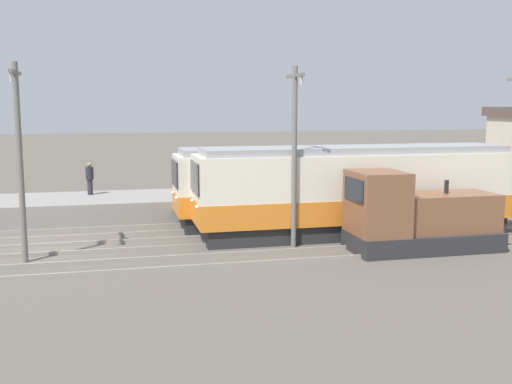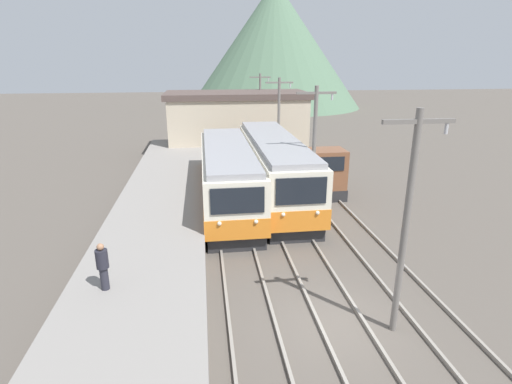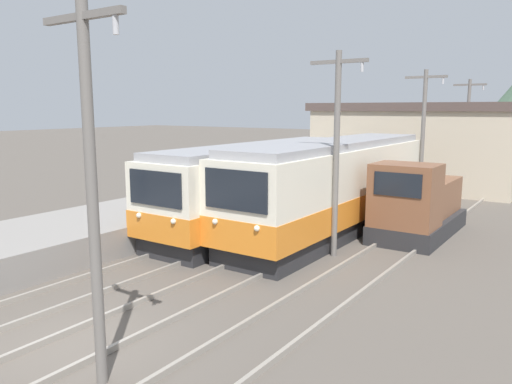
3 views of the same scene
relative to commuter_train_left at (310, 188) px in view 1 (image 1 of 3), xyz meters
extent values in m
plane|color=#564F47|center=(2.60, -11.21, -1.64)|extent=(200.00, 200.00, 0.00)
cube|color=gray|center=(-3.65, -11.21, -1.13)|extent=(4.50, 54.00, 1.01)
cube|color=gray|center=(-0.72, -11.21, -1.57)|extent=(0.10, 60.00, 0.14)
cube|color=gray|center=(0.72, -11.21, -1.57)|extent=(0.10, 60.00, 0.14)
cube|color=gray|center=(2.08, -11.21, -1.57)|extent=(0.10, 60.00, 0.14)
cube|color=gray|center=(3.52, -11.21, -1.57)|extent=(0.10, 60.00, 0.14)
cube|color=gray|center=(5.08, -11.21, -1.57)|extent=(0.10, 60.00, 0.14)
cube|color=gray|center=(6.52, -11.21, -1.57)|extent=(0.10, 60.00, 0.14)
cube|color=#28282B|center=(0.00, 0.01, -1.29)|extent=(2.58, 11.69, 0.70)
cube|color=silver|center=(0.00, 0.01, 0.33)|extent=(2.80, 12.17, 2.53)
cube|color=orange|center=(0.00, 0.01, -0.48)|extent=(2.84, 12.21, 0.91)
cube|color=black|center=(0.00, -6.11, 0.83)|extent=(2.24, 0.06, 1.11)
sphere|color=silver|center=(-0.77, -6.12, -0.13)|extent=(0.18, 0.18, 0.18)
sphere|color=silver|center=(0.77, -6.12, -0.13)|extent=(0.18, 0.18, 0.18)
cube|color=#939399|center=(0.00, 0.01, 1.73)|extent=(2.46, 11.69, 0.28)
cube|color=#28282B|center=(2.80, 1.04, -1.29)|extent=(2.58, 12.71, 0.70)
cube|color=silver|center=(2.80, 1.04, 0.42)|extent=(2.80, 13.24, 2.73)
cube|color=orange|center=(2.80, 1.04, -0.45)|extent=(2.84, 13.28, 0.98)
cube|color=black|center=(2.80, -5.62, 0.97)|extent=(2.24, 0.06, 1.20)
sphere|color=silver|center=(2.03, -5.63, -0.07)|extent=(0.18, 0.18, 0.18)
sphere|color=silver|center=(3.57, -5.63, -0.07)|extent=(0.18, 0.18, 0.18)
cube|color=#939399|center=(2.80, 1.04, 1.93)|extent=(2.46, 12.71, 0.28)
cube|color=#28282B|center=(5.80, 2.54, -1.29)|extent=(2.40, 5.58, 0.70)
cube|color=brown|center=(5.80, 0.65, 0.21)|extent=(2.28, 1.78, 2.30)
cube|color=black|center=(5.80, -0.26, 0.72)|extent=(1.68, 0.04, 0.83)
cube|color=brown|center=(5.80, 3.44, -0.24)|extent=(1.92, 3.69, 1.40)
cylinder|color=black|center=(5.80, 3.44, 0.71)|extent=(0.16, 0.16, 0.50)
cylinder|color=slate|center=(4.30, -11.72, 1.76)|extent=(0.20, 0.20, 6.79)
cube|color=slate|center=(4.30, -11.72, 4.80)|extent=(2.00, 0.12, 0.12)
cylinder|color=#B2B2B7|center=(5.10, -11.72, 4.60)|extent=(0.10, 0.10, 0.30)
cylinder|color=slate|center=(4.30, -2.06, 1.76)|extent=(0.20, 0.20, 6.79)
cube|color=slate|center=(4.30, -2.06, 4.80)|extent=(2.00, 0.12, 0.12)
cylinder|color=#B2B2B7|center=(5.10, -2.06, 4.60)|extent=(0.10, 0.10, 0.30)
cylinder|color=#282833|center=(-4.58, -9.83, -0.25)|extent=(0.26, 0.26, 0.76)
cylinder|color=#23232D|center=(-4.58, -9.83, 0.44)|extent=(0.38, 0.38, 0.61)
sphere|color=#9E7051|center=(-4.58, -9.83, 0.85)|extent=(0.22, 0.22, 0.22)
camera|label=1|loc=(25.71, -8.60, 3.70)|focal=42.00mm
camera|label=2|loc=(-1.30, -21.50, 6.32)|focal=28.00mm
camera|label=3|loc=(11.42, -17.09, 3.33)|focal=35.00mm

